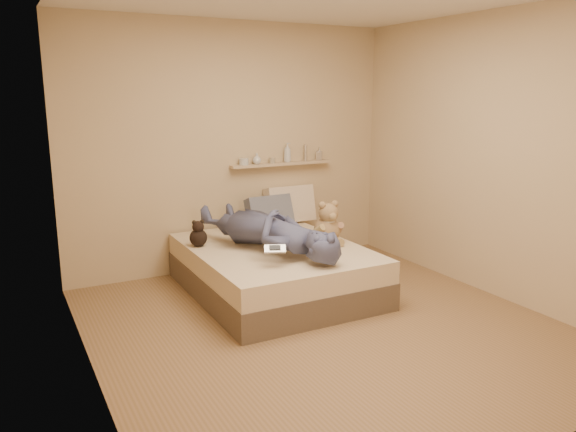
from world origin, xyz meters
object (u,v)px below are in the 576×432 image
game_console (275,249)px  person (269,229)px  bed (274,269)px  pillow_cream (290,204)px  teddy_bear (328,226)px  wall_shelf (282,164)px  dark_plush (198,235)px  pillow_grey (270,212)px

game_console → person: bearing=69.8°
bed → pillow_cream: bearing=53.7°
teddy_bear → wall_shelf: (0.05, 1.05, 0.48)m
teddy_bear → pillow_cream: bearing=83.8°
game_console → wall_shelf: 1.77m
bed → dark_plush: (-0.63, 0.34, 0.34)m
bed → game_console: 0.74m
person → game_console: bearing=54.8°
pillow_grey → wall_shelf: 0.59m
game_console → teddy_bear: 0.89m
teddy_bear → wall_shelf: bearing=87.5°
game_console → pillow_grey: pillow_grey is taller
game_console → pillow_cream: (0.89, 1.40, 0.04)m
bed → game_console: (-0.28, -0.57, 0.38)m
dark_plush → pillow_cream: 1.34m
teddy_bear → pillow_grey: bearing=104.3°
dark_plush → bed: bearing=-28.2°
bed → teddy_bear: teddy_bear is taller
bed → teddy_bear: 0.66m
bed → pillow_grey: size_ratio=3.80×
bed → pillow_cream: pillow_cream is taller
teddy_bear → dark_plush: size_ratio=1.63×
dark_plush → wall_shelf: size_ratio=0.21×
game_console → dark_plush: size_ratio=0.75×
wall_shelf → bed: bearing=-121.2°
game_console → wall_shelf: size_ratio=0.16×
pillow_cream → teddy_bear: bearing=-96.2°
dark_plush → pillow_grey: 0.99m
person → wall_shelf: (0.65, 0.99, 0.45)m
pillow_cream → person: pillow_cream is taller
game_console → person: person is taller
pillow_grey → person: 0.86m
person → wall_shelf: bearing=-138.1°
bed → game_console: game_console is taller
bed → pillow_grey: (0.29, 0.69, 0.40)m
game_console → pillow_cream: bearing=57.6°
bed → teddy_bear: size_ratio=4.51×
dark_plush → wall_shelf: wall_shelf is taller
bed → wall_shelf: (0.55, 0.91, 0.88)m
bed → pillow_cream: (0.61, 0.83, 0.43)m
dark_plush → pillow_grey: bearing=20.9°
person → wall_shelf: 1.26m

